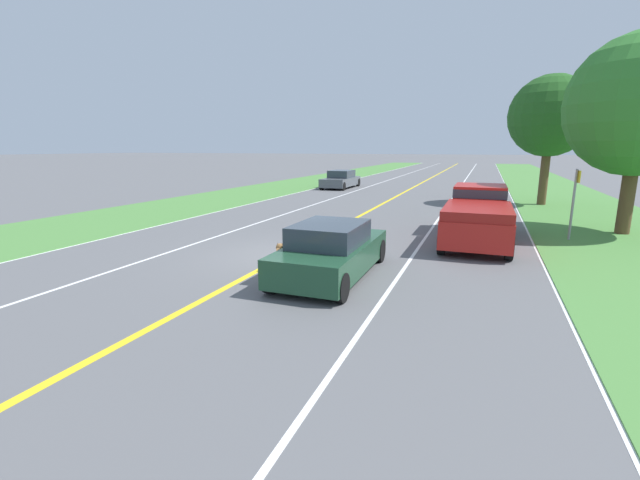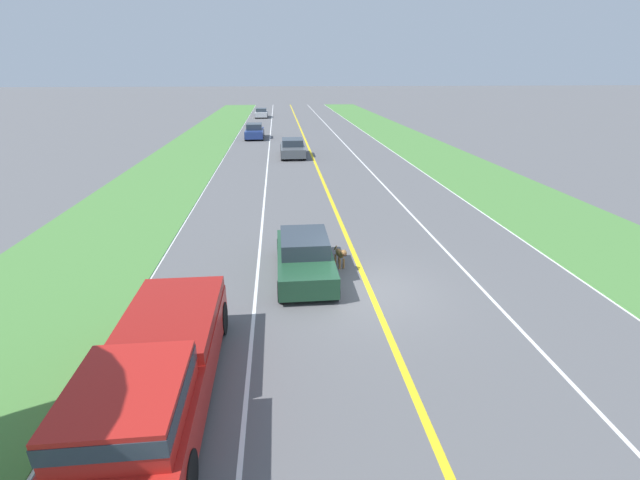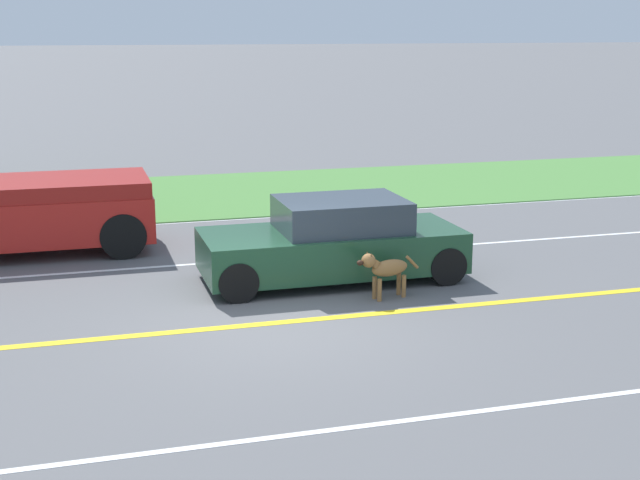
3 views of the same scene
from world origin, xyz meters
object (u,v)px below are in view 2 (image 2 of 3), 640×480
at_px(ego_car, 305,257).
at_px(pickup_truck, 155,370).
at_px(car_trailing_near, 293,148).
at_px(car_trailing_far, 261,113).
at_px(dog, 340,254).
at_px(car_trailing_mid, 255,132).

height_order(ego_car, pickup_truck, pickup_truck).
height_order(car_trailing_near, car_trailing_far, car_trailing_near).
xyz_separation_m(ego_car, dog, (-1.26, -0.44, -0.15)).
distance_m(ego_car, car_trailing_near, 21.48).
bearing_deg(ego_car, pickup_truck, 60.80).
height_order(dog, car_trailing_mid, car_trailing_mid).
relative_size(ego_car, car_trailing_near, 0.96).
xyz_separation_m(dog, pickup_truck, (4.51, 6.26, 0.43)).
bearing_deg(car_trailing_mid, car_trailing_near, 108.68).
height_order(pickup_truck, car_trailing_mid, pickup_truck).
bearing_deg(car_trailing_near, car_trailing_far, -83.77).
height_order(ego_car, car_trailing_near, ego_car).
xyz_separation_m(dog, car_trailing_near, (0.88, -21.04, 0.15)).
xyz_separation_m(pickup_truck, car_trailing_near, (-3.63, -27.30, -0.27)).
bearing_deg(car_trailing_far, car_trailing_mid, 89.96).
relative_size(pickup_truck, car_trailing_near, 1.32).
bearing_deg(dog, ego_car, 6.65).
bearing_deg(car_trailing_far, dog, 94.71).
relative_size(ego_car, pickup_truck, 0.73).
bearing_deg(ego_car, dog, -160.83).
bearing_deg(car_trailing_far, ego_car, 93.32).
bearing_deg(pickup_truck, car_trailing_far, -90.16).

